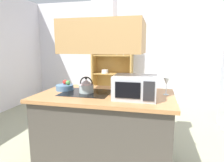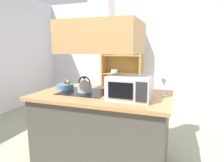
# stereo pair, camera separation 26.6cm
# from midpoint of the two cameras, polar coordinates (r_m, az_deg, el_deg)

# --- Properties ---
(ground_plane) EXTENTS (7.80, 7.80, 0.00)m
(ground_plane) POSITION_cam_midpoint_polar(r_m,az_deg,el_deg) (2.70, -2.12, -22.79)
(ground_plane) COLOR gray
(wall_back) EXTENTS (6.00, 0.12, 2.70)m
(wall_back) POSITION_cam_midpoint_polar(r_m,az_deg,el_deg) (5.23, 6.64, 8.60)
(wall_back) COLOR silver
(wall_back) RESTS_ON ground
(kitchen_island) EXTENTS (1.64, 0.97, 0.90)m
(kitchen_island) POSITION_cam_midpoint_polar(r_m,az_deg,el_deg) (2.50, -5.05, -13.86)
(kitchen_island) COLOR #453F38
(kitchen_island) RESTS_ON ground
(range_hood) EXTENTS (0.90, 0.70, 1.31)m
(range_hood) POSITION_cam_midpoint_polar(r_m,az_deg,el_deg) (2.30, -5.53, 15.84)
(range_hood) COLOR #AF834D
(dish_cabinet) EXTENTS (1.07, 0.40, 1.93)m
(dish_cabinet) POSITION_cam_midpoint_polar(r_m,az_deg,el_deg) (5.17, -1.27, 3.16)
(dish_cabinet) COLOR #B58A44
(dish_cabinet) RESTS_ON ground
(kettle) EXTENTS (0.18, 0.18, 0.20)m
(kettle) POSITION_cam_midpoint_polar(r_m,az_deg,el_deg) (2.42, -10.77, -1.51)
(kettle) COLOR #AEBFBD
(kettle) RESTS_ON kitchen_island
(cutting_board) EXTENTS (0.36, 0.26, 0.02)m
(cutting_board) POSITION_cam_midpoint_polar(r_m,az_deg,el_deg) (2.50, 3.17, -2.81)
(cutting_board) COLOR #B47D52
(cutting_board) RESTS_ON kitchen_island
(microwave) EXTENTS (0.46, 0.35, 0.26)m
(microwave) POSITION_cam_midpoint_polar(r_m,az_deg,el_deg) (2.09, 3.23, -1.89)
(microwave) COLOR #B7BABF
(microwave) RESTS_ON kitchen_island
(wine_glass_on_counter) EXTENTS (0.08, 0.08, 0.21)m
(wine_glass_on_counter) POSITION_cam_midpoint_polar(r_m,az_deg,el_deg) (2.32, 12.74, -0.39)
(wine_glass_on_counter) COLOR silver
(wine_glass_on_counter) RESTS_ON kitchen_island
(fruit_bowl) EXTENTS (0.23, 0.23, 0.13)m
(fruit_bowl) POSITION_cam_midpoint_polar(r_m,az_deg,el_deg) (2.65, -16.60, -1.72)
(fruit_bowl) COLOR #4C7299
(fruit_bowl) RESTS_ON kitchen_island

